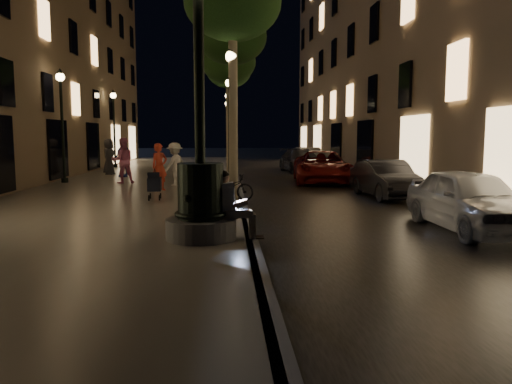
{
  "coord_description": "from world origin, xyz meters",
  "views": [
    {
      "loc": [
        -0.52,
        -7.79,
        2.26
      ],
      "look_at": [
        0.15,
        3.0,
        1.01
      ],
      "focal_mm": 35.0,
      "sensor_mm": 36.0,
      "label": 1
    }
  ],
  "objects": [
    {
      "name": "bicycle",
      "position": [
        -0.4,
        7.81,
        0.62
      ],
      "size": [
        1.68,
        0.98,
        0.83
      ],
      "primitive_type": "imported",
      "rotation": [
        0.0,
        0.0,
        1.29
      ],
      "color": "black",
      "rests_on": "promenade"
    },
    {
      "name": "building_right",
      "position": [
        10.0,
        18.0,
        7.5
      ],
      "size": [
        8.0,
        36.0,
        15.0
      ],
      "primitive_type": "cube",
      "color": "#726147",
      "rests_on": "ground"
    },
    {
      "name": "pedestrian_red",
      "position": [
        -2.92,
        10.66,
        1.07
      ],
      "size": [
        0.76,
        0.71,
        1.74
      ],
      "primitive_type": "imported",
      "rotation": [
        0.0,
        0.0,
        0.63
      ],
      "color": "red",
      "rests_on": "promenade"
    },
    {
      "name": "tree_near",
      "position": [
        -0.25,
        8.0,
        6.24
      ],
      "size": [
        3.0,
        3.0,
        7.3
      ],
      "color": "#6B604C",
      "rests_on": "promenade"
    },
    {
      "name": "pedestrian_blue",
      "position": [
        -5.46,
        16.84,
        1.14
      ],
      "size": [
        1.13,
        1.07,
        1.88
      ],
      "primitive_type": "imported",
      "rotation": [
        0.0,
        0.0,
        5.56
      ],
      "color": "#294097",
      "rests_on": "promenade"
    },
    {
      "name": "lamp_curb_b",
      "position": [
        -0.3,
        16.0,
        3.24
      ],
      "size": [
        0.36,
        0.36,
        4.81
      ],
      "color": "black",
      "rests_on": "promenade"
    },
    {
      "name": "stroller",
      "position": [
        -2.75,
        8.04,
        0.69
      ],
      "size": [
        0.45,
        0.96,
        0.98
      ],
      "rotation": [
        0.0,
        0.0,
        0.06
      ],
      "color": "black",
      "rests_on": "promenade"
    },
    {
      "name": "seated_man_laptop",
      "position": [
        -0.39,
        2.0,
        0.92
      ],
      "size": [
        0.99,
        0.33,
        1.36
      ],
      "color": "tan",
      "rests_on": "promenade"
    },
    {
      "name": "lamp_curb_d",
      "position": [
        -0.3,
        32.0,
        3.24
      ],
      "size": [
        0.36,
        0.36,
        4.81
      ],
      "color": "black",
      "rests_on": "promenade"
    },
    {
      "name": "lamp_curb_c",
      "position": [
        -0.3,
        24.0,
        3.24
      ],
      "size": [
        0.36,
        0.36,
        4.81
      ],
      "color": "black",
      "rests_on": "promenade"
    },
    {
      "name": "pedestrian_pink",
      "position": [
        -4.81,
        13.47,
        1.16
      ],
      "size": [
        1.12,
        1.0,
        1.91
      ],
      "primitive_type": "imported",
      "rotation": [
        0.0,
        0.0,
        3.49
      ],
      "color": "pink",
      "rests_on": "promenade"
    },
    {
      "name": "car_front",
      "position": [
        5.2,
        3.42,
        0.74
      ],
      "size": [
        1.76,
        4.33,
        1.47
      ],
      "primitive_type": "imported",
      "rotation": [
        0.0,
        0.0,
        0.01
      ],
      "color": "#999BA0",
      "rests_on": "ground"
    },
    {
      "name": "curb_strip",
      "position": [
        0.0,
        15.0,
        0.1
      ],
      "size": [
        0.25,
        45.0,
        0.2
      ],
      "primitive_type": "cube",
      "color": "#59595B",
      "rests_on": "ground"
    },
    {
      "name": "lamp_curb_a",
      "position": [
        -0.3,
        8.0,
        3.24
      ],
      "size": [
        0.36,
        0.36,
        4.81
      ],
      "color": "black",
      "rests_on": "promenade"
    },
    {
      "name": "tree_far",
      "position": [
        -0.22,
        26.0,
        6.43
      ],
      "size": [
        3.0,
        3.0,
        7.5
      ],
      "color": "#6B604C",
      "rests_on": "promenade"
    },
    {
      "name": "tree_third",
      "position": [
        -0.3,
        20.0,
        6.14
      ],
      "size": [
        3.0,
        3.0,
        7.2
      ],
      "color": "#6B604C",
      "rests_on": "promenade"
    },
    {
      "name": "lamp_left_c",
      "position": [
        -7.4,
        24.0,
        3.24
      ],
      "size": [
        0.36,
        0.36,
        4.81
      ],
      "color": "black",
      "rests_on": "promenade"
    },
    {
      "name": "fountain_lamppost",
      "position": [
        -1.0,
        2.0,
        1.21
      ],
      "size": [
        1.4,
        1.4,
        5.21
      ],
      "color": "#59595B",
      "rests_on": "promenade"
    },
    {
      "name": "car_rear",
      "position": [
        4.0,
        21.63,
        0.7
      ],
      "size": [
        2.37,
        4.99,
        1.4
      ],
      "primitive_type": "imported",
      "rotation": [
        0.0,
        0.0,
        0.09
      ],
      "color": "#313035",
      "rests_on": "ground"
    },
    {
      "name": "promenade",
      "position": [
        -4.0,
        15.0,
        0.1
      ],
      "size": [
        8.0,
        45.0,
        0.2
      ],
      "primitive_type": "cube",
      "color": "slate",
      "rests_on": "ground"
    },
    {
      "name": "pedestrian_white",
      "position": [
        -2.54,
        12.51,
        1.06
      ],
      "size": [
        1.16,
        1.28,
        1.73
      ],
      "primitive_type": "imported",
      "rotation": [
        0.0,
        0.0,
        4.11
      ],
      "color": "silver",
      "rests_on": "promenade"
    },
    {
      "name": "tree_second",
      "position": [
        -0.2,
        14.0,
        6.33
      ],
      "size": [
        3.0,
        3.0,
        7.4
      ],
      "color": "#6B604C",
      "rests_on": "promenade"
    },
    {
      "name": "ground",
      "position": [
        0.0,
        15.0,
        0.0
      ],
      "size": [
        120.0,
        120.0,
        0.0
      ],
      "primitive_type": "plane",
      "color": "black",
      "rests_on": "ground"
    },
    {
      "name": "pedestrian_dark",
      "position": [
        -6.48,
        18.29,
        1.12
      ],
      "size": [
        0.78,
        1.01,
        1.84
      ],
      "primitive_type": "imported",
      "rotation": [
        0.0,
        0.0,
        1.33
      ],
      "color": "#38373D",
      "rests_on": "promenade"
    },
    {
      "name": "cobble_lane",
      "position": [
        3.0,
        15.0,
        0.01
      ],
      "size": [
        6.0,
        45.0,
        0.02
      ],
      "primitive_type": "cube",
      "color": "black",
      "rests_on": "ground"
    },
    {
      "name": "lamp_left_b",
      "position": [
        -7.4,
        14.0,
        3.24
      ],
      "size": [
        0.36,
        0.36,
        4.81
      ],
      "color": "black",
      "rests_on": "promenade"
    },
    {
      "name": "car_fifth",
      "position": [
        5.03,
        24.98,
        0.7
      ],
      "size": [
        1.72,
        4.31,
        1.4
      ],
      "primitive_type": "imported",
      "rotation": [
        0.0,
        0.0,
        0.06
      ],
      "color": "#AAABA5",
      "rests_on": "ground"
    },
    {
      "name": "car_third",
      "position": [
        4.0,
        15.23,
        0.75
      ],
      "size": [
        3.02,
        5.6,
        1.49
      ],
      "primitive_type": "imported",
      "rotation": [
        0.0,
        0.0,
        -0.1
      ],
      "color": "maroon",
      "rests_on": "ground"
    },
    {
      "name": "car_second",
      "position": [
        5.2,
        9.52,
        0.68
      ],
      "size": [
        1.67,
        4.18,
        1.35
      ],
      "primitive_type": "imported",
      "rotation": [
        0.0,
        0.0,
        0.06
      ],
      "color": "black",
      "rests_on": "ground"
    }
  ]
}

